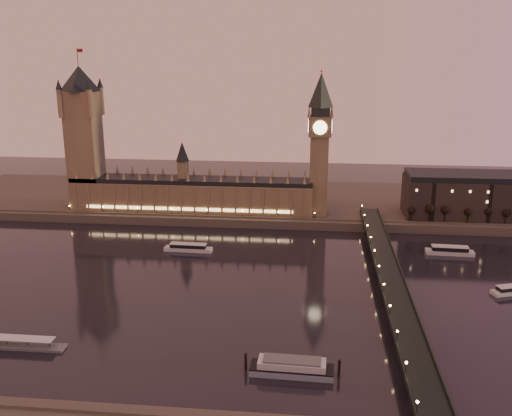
{
  "coord_description": "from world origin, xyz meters",
  "views": [
    {
      "loc": [
        50.73,
        -284.61,
        123.63
      ],
      "look_at": [
        17.41,
        35.0,
        33.7
      ],
      "focal_mm": 40.0,
      "sensor_mm": 36.0,
      "label": 1
    }
  ],
  "objects_px": {
    "pontoon_pier": "(19,345)",
    "cruise_boat_a": "(188,248)",
    "cruise_boat_b": "(450,251)",
    "moored_barge": "(292,367)"
  },
  "relations": [
    {
      "from": "cruise_boat_b",
      "to": "moored_barge",
      "type": "relative_size",
      "value": 0.77
    },
    {
      "from": "cruise_boat_a",
      "to": "cruise_boat_b",
      "type": "bearing_deg",
      "value": 5.58
    },
    {
      "from": "pontoon_pier",
      "to": "cruise_boat_a",
      "type": "bearing_deg",
      "value": 70.12
    },
    {
      "from": "cruise_boat_a",
      "to": "cruise_boat_b",
      "type": "relative_size",
      "value": 1.04
    },
    {
      "from": "cruise_boat_a",
      "to": "moored_barge",
      "type": "height_order",
      "value": "moored_barge"
    },
    {
      "from": "moored_barge",
      "to": "cruise_boat_b",
      "type": "bearing_deg",
      "value": 59.63
    },
    {
      "from": "cruise_boat_a",
      "to": "cruise_boat_b",
      "type": "distance_m",
      "value": 163.98
    },
    {
      "from": "cruise_boat_a",
      "to": "moored_barge",
      "type": "relative_size",
      "value": 0.81
    },
    {
      "from": "moored_barge",
      "to": "cruise_boat_a",
      "type": "bearing_deg",
      "value": 119.68
    },
    {
      "from": "moored_barge",
      "to": "pontoon_pier",
      "type": "relative_size",
      "value": 0.95
    }
  ]
}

